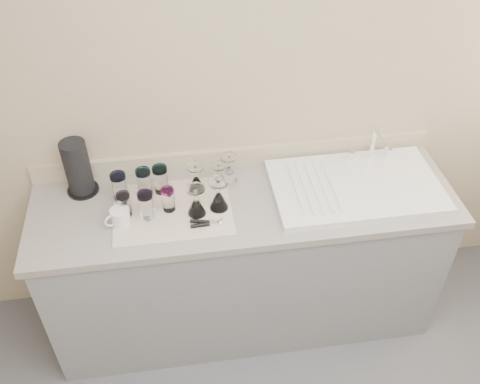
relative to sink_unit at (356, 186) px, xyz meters
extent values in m
cube|color=tan|center=(-0.55, 0.30, 0.33)|extent=(3.50, 0.04, 2.50)
cube|color=slate|center=(-0.55, 0.00, -0.49)|extent=(2.00, 0.60, 0.86)
cube|color=gray|center=(-0.55, 0.00, -0.04)|extent=(2.06, 0.62, 0.04)
cube|color=white|center=(0.00, 0.00, 0.00)|extent=(0.82, 0.50, 0.03)
cylinder|color=silver|center=(0.14, 0.20, 0.11)|extent=(0.02, 0.02, 0.18)
cylinder|color=silver|center=(0.14, 0.12, 0.19)|extent=(0.02, 0.16, 0.02)
cylinder|color=silver|center=(0.04, 0.20, 0.04)|extent=(0.03, 0.03, 0.04)
cylinder|color=silver|center=(0.24, 0.20, 0.04)|extent=(0.03, 0.03, 0.04)
cube|color=silver|center=(-0.90, -0.02, -0.02)|extent=(0.55, 0.42, 0.01)
cylinder|color=white|center=(-1.14, 0.09, 0.05)|extent=(0.07, 0.07, 0.13)
cylinder|color=blue|center=(-1.14, 0.09, 0.13)|extent=(0.07, 0.07, 0.02)
cylinder|color=white|center=(-1.02, 0.11, 0.05)|extent=(0.07, 0.07, 0.13)
cylinder|color=#35A0C9|center=(-1.02, 0.11, 0.12)|extent=(0.07, 0.07, 0.02)
cylinder|color=white|center=(-0.94, 0.12, 0.05)|extent=(0.07, 0.07, 0.13)
cylinder|color=#107985|center=(-0.94, 0.12, 0.12)|extent=(0.07, 0.07, 0.02)
cylinder|color=white|center=(-1.12, -0.03, 0.04)|extent=(0.06, 0.06, 0.11)
cylinder|color=#9A83C5|center=(-1.12, -0.03, 0.11)|extent=(0.06, 0.06, 0.02)
cylinder|color=white|center=(-1.02, -0.06, 0.05)|extent=(0.07, 0.07, 0.12)
cylinder|color=#6248AB|center=(-1.02, -0.06, 0.12)|extent=(0.07, 0.07, 0.02)
cylinder|color=white|center=(-0.92, -0.02, 0.04)|extent=(0.06, 0.06, 0.11)
cylinder|color=#E02DB6|center=(-0.92, -0.02, 0.10)|extent=(0.06, 0.06, 0.02)
cone|color=white|center=(-0.78, 0.10, 0.03)|extent=(0.08, 0.08, 0.08)
cylinder|color=white|center=(-0.78, 0.10, 0.10)|extent=(0.01, 0.01, 0.06)
cylinder|color=white|center=(-0.78, 0.10, 0.13)|extent=(0.08, 0.08, 0.01)
cone|color=white|center=(-0.67, 0.11, 0.02)|extent=(0.07, 0.07, 0.07)
cylinder|color=white|center=(-0.67, 0.11, 0.09)|extent=(0.01, 0.01, 0.06)
cylinder|color=white|center=(-0.67, 0.11, 0.12)|extent=(0.07, 0.07, 0.01)
cone|color=white|center=(-0.79, -0.07, 0.03)|extent=(0.09, 0.09, 0.08)
cylinder|color=white|center=(-0.79, -0.07, 0.10)|extent=(0.01, 0.01, 0.06)
cylinder|color=white|center=(-0.79, -0.07, 0.14)|extent=(0.09, 0.09, 0.01)
cone|color=white|center=(-0.68, -0.04, 0.03)|extent=(0.09, 0.09, 0.08)
cylinder|color=white|center=(-0.68, -0.04, 0.11)|extent=(0.01, 0.01, 0.07)
cylinder|color=white|center=(-0.68, -0.04, 0.15)|extent=(0.09, 0.09, 0.01)
cone|color=white|center=(-0.61, 0.16, 0.03)|extent=(0.08, 0.08, 0.07)
cylinder|color=white|center=(-0.61, 0.16, 0.09)|extent=(0.01, 0.01, 0.06)
cylinder|color=white|center=(-0.61, 0.16, 0.13)|extent=(0.08, 0.08, 0.01)
cube|color=silver|center=(-0.71, -0.15, 0.00)|extent=(0.06, 0.03, 0.02)
cylinder|color=black|center=(-0.77, -0.16, 0.00)|extent=(0.11, 0.02, 0.02)
cylinder|color=black|center=(-0.77, -0.14, 0.00)|extent=(0.11, 0.04, 0.02)
cylinder|color=white|center=(-1.14, -0.08, 0.03)|extent=(0.11, 0.11, 0.09)
torus|color=white|center=(-1.18, -0.10, 0.03)|extent=(0.07, 0.04, 0.07)
cylinder|color=black|center=(-1.33, 0.18, -0.01)|extent=(0.15, 0.15, 0.01)
cylinder|color=black|center=(-1.33, 0.18, 0.13)|extent=(0.12, 0.12, 0.27)
camera|label=1|loc=(-0.86, -1.89, 1.71)|focal=40.00mm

